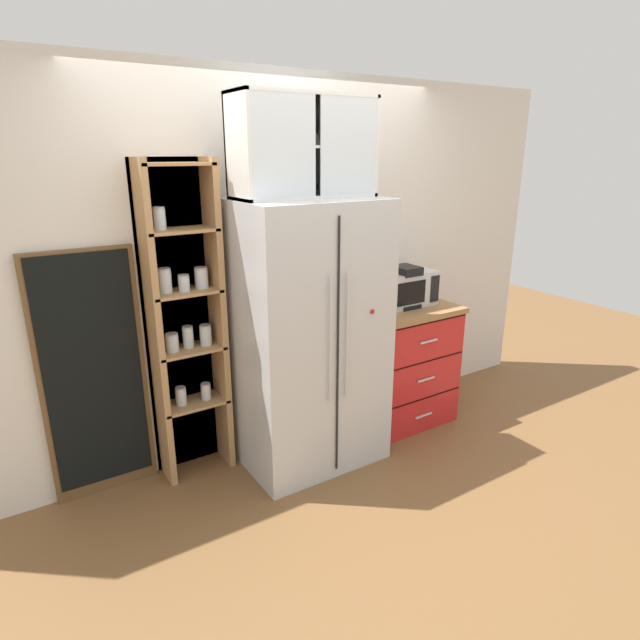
% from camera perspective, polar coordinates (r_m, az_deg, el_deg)
% --- Properties ---
extents(ground_plane, '(10.66, 10.66, 0.00)m').
position_cam_1_polar(ground_plane, '(3.86, -1.33, -14.15)').
color(ground_plane, brown).
extents(wall_back_cream, '(4.96, 0.10, 2.55)m').
position_cam_1_polar(wall_back_cream, '(3.71, -4.70, 5.77)').
color(wall_back_cream, silver).
rests_on(wall_back_cream, ground).
extents(refrigerator, '(0.92, 0.73, 1.78)m').
position_cam_1_polar(refrigerator, '(3.47, -1.39, -1.67)').
color(refrigerator, silver).
rests_on(refrigerator, ground).
extents(pantry_shelf_column, '(0.48, 0.26, 2.02)m').
position_cam_1_polar(pantry_shelf_column, '(3.40, -14.53, -0.01)').
color(pantry_shelf_column, brown).
rests_on(pantry_shelf_column, ground).
extents(counter_cabinet, '(0.79, 0.61, 0.93)m').
position_cam_1_polar(counter_cabinet, '(4.16, 8.60, -4.66)').
color(counter_cabinet, red).
rests_on(counter_cabinet, ground).
extents(microwave, '(0.44, 0.33, 0.26)m').
position_cam_1_polar(microwave, '(4.03, 9.01, 3.52)').
color(microwave, silver).
rests_on(microwave, counter_cabinet).
extents(coffee_maker, '(0.17, 0.20, 0.31)m').
position_cam_1_polar(coffee_maker, '(3.97, 8.95, 3.67)').
color(coffee_maker, black).
rests_on(coffee_maker, counter_cabinet).
extents(mug_red, '(0.11, 0.07, 0.09)m').
position_cam_1_polar(mug_red, '(3.78, 5.49, 1.32)').
color(mug_red, red).
rests_on(mug_red, counter_cabinet).
extents(bottle_clear, '(0.07, 0.07, 0.30)m').
position_cam_1_polar(bottle_clear, '(3.84, 6.21, 2.95)').
color(bottle_clear, silver).
rests_on(bottle_clear, counter_cabinet).
extents(upper_cabinet, '(0.88, 0.32, 0.59)m').
position_cam_1_polar(upper_cabinet, '(3.31, -1.99, 18.26)').
color(upper_cabinet, silver).
rests_on(upper_cabinet, refrigerator).
extents(chalkboard_menu, '(0.60, 0.04, 1.54)m').
position_cam_1_polar(chalkboard_menu, '(3.41, -23.32, -5.66)').
color(chalkboard_menu, brown).
rests_on(chalkboard_menu, ground).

